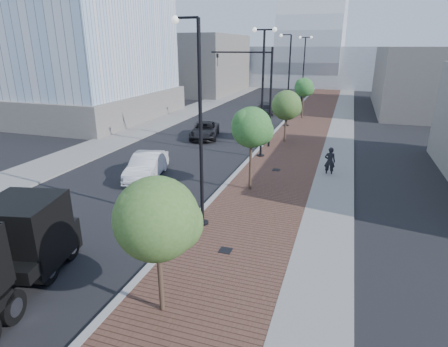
% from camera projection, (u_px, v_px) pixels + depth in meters
% --- Properties ---
extents(sidewalk, '(7.00, 140.00, 0.12)m').
position_uv_depth(sidewalk, '(319.00, 118.00, 43.48)').
color(sidewalk, '#4C2D23').
rests_on(sidewalk, ground).
extents(concrete_strip, '(2.40, 140.00, 0.13)m').
position_uv_depth(concrete_strip, '(343.00, 119.00, 42.67)').
color(concrete_strip, slate).
rests_on(concrete_strip, ground).
extents(curb, '(0.30, 140.00, 0.14)m').
position_uv_depth(curb, '(289.00, 116.00, 44.53)').
color(curb, gray).
rests_on(curb, ground).
extents(west_sidewalk, '(4.00, 140.00, 0.12)m').
position_uv_depth(west_sidewalk, '(190.00, 111.00, 48.42)').
color(west_sidewalk, slate).
rests_on(west_sidewalk, ground).
extents(white_sedan, '(2.69, 5.08, 1.59)m').
position_uv_depth(white_sedan, '(147.00, 166.00, 23.58)').
color(white_sedan, silver).
rests_on(white_sedan, ground).
extents(dark_car_mid, '(3.59, 5.58, 1.43)m').
position_uv_depth(dark_car_mid, '(205.00, 130.00, 33.98)').
color(dark_car_mid, black).
rests_on(dark_car_mid, ground).
extents(dark_car_far, '(2.90, 4.58, 1.24)m').
position_uv_depth(dark_car_far, '(265.00, 109.00, 45.76)').
color(dark_car_far, black).
rests_on(dark_car_far, ground).
extents(pedestrian, '(0.71, 0.48, 1.91)m').
position_uv_depth(pedestrian, '(330.00, 162.00, 23.94)').
color(pedestrian, black).
rests_on(pedestrian, ground).
extents(streetlight_1, '(1.44, 0.56, 9.21)m').
position_uv_depth(streetlight_1, '(198.00, 136.00, 16.09)').
color(streetlight_1, black).
rests_on(streetlight_1, ground).
extents(streetlight_2, '(1.72, 0.56, 9.28)m').
position_uv_depth(streetlight_2, '(262.00, 93.00, 26.66)').
color(streetlight_2, black).
rests_on(streetlight_2, ground).
extents(streetlight_3, '(1.44, 0.56, 9.21)m').
position_uv_depth(streetlight_3, '(287.00, 85.00, 37.61)').
color(streetlight_3, black).
rests_on(streetlight_3, ground).
extents(streetlight_4, '(1.72, 0.56, 9.28)m').
position_uv_depth(streetlight_4, '(303.00, 72.00, 48.18)').
color(streetlight_4, black).
rests_on(streetlight_4, ground).
extents(traffic_mast, '(5.09, 0.20, 8.00)m').
position_uv_depth(traffic_mast, '(260.00, 87.00, 29.56)').
color(traffic_mast, black).
rests_on(traffic_mast, ground).
extents(tree_0, '(2.55, 2.53, 4.56)m').
position_uv_depth(tree_0, '(158.00, 219.00, 10.73)').
color(tree_0, '#382619').
rests_on(tree_0, ground).
extents(tree_1, '(2.34, 2.29, 4.93)m').
position_uv_depth(tree_1, '(252.00, 128.00, 20.43)').
color(tree_1, '#382619').
rests_on(tree_1, ground).
extents(tree_2, '(2.55, 2.53, 4.56)m').
position_uv_depth(tree_2, '(287.00, 105.00, 31.35)').
color(tree_2, '#382619').
rests_on(tree_2, ground).
extents(tree_3, '(2.22, 2.14, 4.70)m').
position_uv_depth(tree_3, '(304.00, 87.00, 42.00)').
color(tree_3, '#382619').
rests_on(tree_3, ground).
extents(tower_podium, '(19.00, 19.00, 3.00)m').
position_uv_depth(tower_podium, '(79.00, 104.00, 44.06)').
color(tower_podium, '#68635E').
rests_on(tower_podium, ground).
extents(convention_center, '(50.00, 30.00, 50.00)m').
position_uv_depth(convention_center, '(313.00, 56.00, 83.54)').
color(convention_center, '#A3A8AD').
rests_on(convention_center, ground).
extents(commercial_block_nw, '(14.00, 20.00, 10.00)m').
position_uv_depth(commercial_block_nw, '(198.00, 64.00, 66.83)').
color(commercial_block_nw, '#65615B').
rests_on(commercial_block_nw, ground).
extents(commercial_block_ne, '(12.00, 22.00, 8.00)m').
position_uv_depth(commercial_block_ne, '(428.00, 79.00, 47.42)').
color(commercial_block_ne, '#68635E').
rests_on(commercial_block_ne, ground).
extents(utility_cover_1, '(0.50, 0.50, 0.02)m').
position_uv_depth(utility_cover_1, '(226.00, 250.00, 15.10)').
color(utility_cover_1, black).
rests_on(utility_cover_1, sidewalk).
extents(utility_cover_2, '(0.50, 0.50, 0.02)m').
position_uv_depth(utility_cover_2, '(276.00, 170.00, 24.96)').
color(utility_cover_2, black).
rests_on(utility_cover_2, sidewalk).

